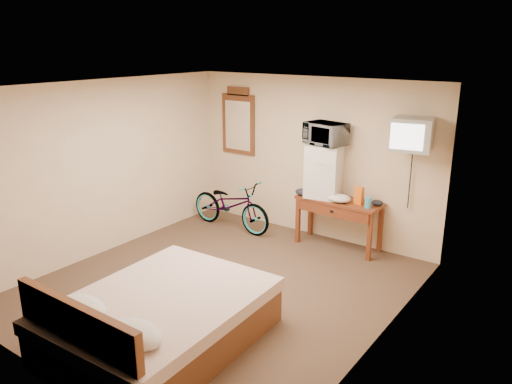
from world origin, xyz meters
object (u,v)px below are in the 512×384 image
bicycle (231,205)px  bed (156,321)px  blue_cup (368,203)px  desk (338,208)px  wall_mirror (238,122)px  microwave (326,134)px  crt_television (413,134)px  mini_fridge (324,171)px

bicycle → bed: 3.42m
blue_cup → bed: bearing=-103.8°
desk → bicycle: 1.84m
blue_cup → wall_mirror: (-2.55, 0.35, 0.86)m
desk → bed: bearing=-95.3°
bed → bicycle: bearing=115.8°
microwave → crt_television: bearing=11.2°
desk → microwave: bearing=170.6°
microwave → wall_mirror: bearing=-174.7°
bicycle → blue_cup: bearing=-82.8°
desk → microwave: size_ratio=2.19×
mini_fridge → microwave: size_ratio=1.35×
mini_fridge → crt_television: bearing=-1.2°
microwave → desk: bearing=3.1°
microwave → wall_mirror: 1.79m
crt_television → wall_mirror: 3.07m
bed → blue_cup: bearing=76.2°
microwave → bed: 3.70m
wall_mirror → blue_cup: bearing=-7.8°
crt_television → bicycle: size_ratio=0.40×
bicycle → bed: bed is taller
mini_fridge → microwave: (0.00, 0.00, 0.56)m
mini_fridge → wall_mirror: bearing=172.8°
desk → bed: (-0.32, -3.37, -0.33)m
wall_mirror → bicycle: bearing=-65.4°
mini_fridge → crt_television: crt_television is taller
desk → bed: bed is taller
bed → microwave: bearing=89.4°
wall_mirror → crt_television: bearing=-4.7°
microwave → bed: microwave is taller
crt_television → bed: crt_television is taller
desk → mini_fridge: (-0.28, 0.05, 0.52)m
mini_fridge → microwave: microwave is taller
mini_fridge → bicycle: mini_fridge is taller
bicycle → bed: bearing=-152.3°
blue_cup → bicycle: (-2.30, -0.21, -0.41)m
crt_television → bed: (-1.32, -3.39, -1.54)m
mini_fridge → crt_television: size_ratio=1.27×
microwave → blue_cup: (0.78, -0.12, -0.88)m
desk → blue_cup: 0.54m
wall_mirror → bicycle: 1.42m
blue_cup → bed: 3.43m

